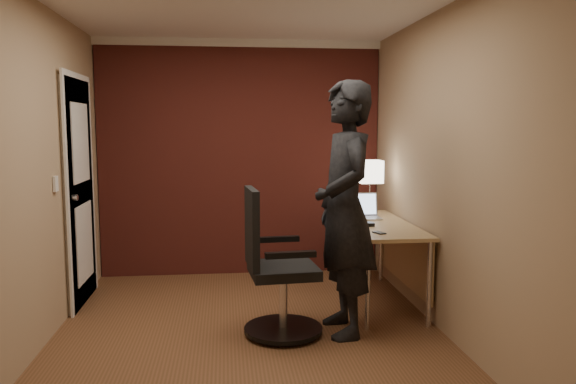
# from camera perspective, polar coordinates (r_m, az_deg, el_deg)

# --- Properties ---
(room) EXTENTS (4.00, 4.00, 4.00)m
(room) POSITION_cam_1_polar(r_m,az_deg,el_deg) (5.62, -7.49, 4.32)
(room) COLOR brown
(room) RESTS_ON ground
(desk) EXTENTS (0.60, 1.50, 0.73)m
(desk) POSITION_cam_1_polar(r_m,az_deg,el_deg) (5.17, 9.71, -4.48)
(desk) COLOR tan
(desk) RESTS_ON ground
(desk_lamp) EXTENTS (0.22, 0.22, 0.54)m
(desk_lamp) POSITION_cam_1_polar(r_m,az_deg,el_deg) (5.55, 8.33, 1.99)
(desk_lamp) COLOR silver
(desk_lamp) RESTS_ON desk
(laptop) EXTENTS (0.34, 0.27, 0.23)m
(laptop) POSITION_cam_1_polar(r_m,az_deg,el_deg) (5.38, 7.48, -1.94)
(laptop) COLOR silver
(laptop) RESTS_ON desk
(mouse) EXTENTS (0.07, 0.10, 0.03)m
(mouse) POSITION_cam_1_polar(r_m,az_deg,el_deg) (4.96, 8.30, -3.25)
(mouse) COLOR black
(mouse) RESTS_ON desk
(phone) EXTENTS (0.10, 0.13, 0.01)m
(phone) POSITION_cam_1_polar(r_m,az_deg,el_deg) (4.63, 9.24, -4.10)
(phone) COLOR black
(phone) RESTS_ON desk
(office_chair) EXTENTS (0.60, 0.64, 1.11)m
(office_chair) POSITION_cam_1_polar(r_m,az_deg,el_deg) (4.30, -1.42, -8.19)
(office_chair) COLOR black
(office_chair) RESTS_ON ground
(person) EXTENTS (0.52, 0.75, 1.94)m
(person) POSITION_cam_1_polar(r_m,az_deg,el_deg) (4.29, 5.77, -1.72)
(person) COLOR black
(person) RESTS_ON ground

